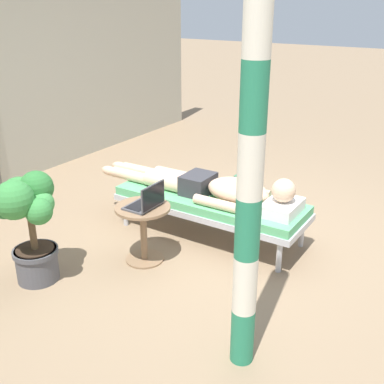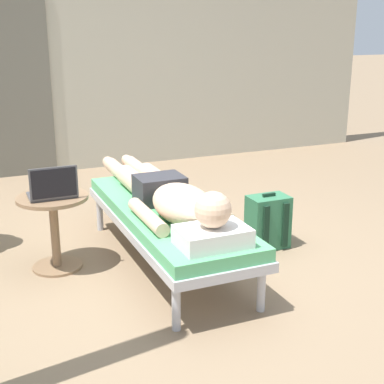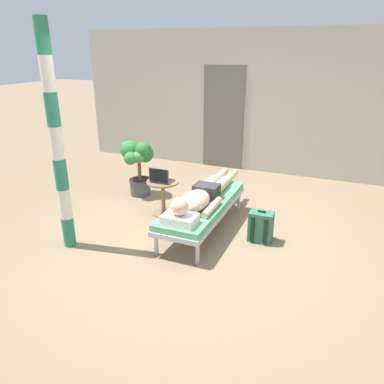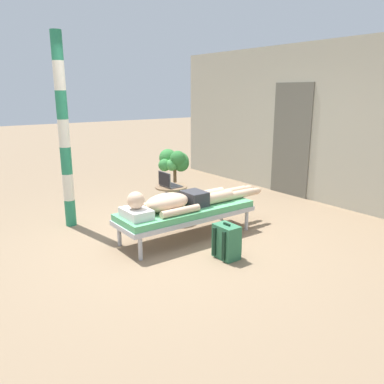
% 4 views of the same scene
% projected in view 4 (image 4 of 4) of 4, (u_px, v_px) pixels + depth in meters
% --- Properties ---
extents(ground_plane, '(40.00, 40.00, 0.00)m').
position_uv_depth(ground_plane, '(179.00, 241.00, 5.05)').
color(ground_plane, '#8C7256').
extents(house_wall_back, '(7.60, 0.20, 2.70)m').
position_uv_depth(house_wall_back, '(329.00, 124.00, 6.52)').
color(house_wall_back, '#B2AD99').
rests_on(house_wall_back, ground).
extents(house_door_panel, '(0.84, 0.03, 2.04)m').
position_uv_depth(house_door_panel, '(291.00, 140.00, 7.07)').
color(house_door_panel, '#625F54').
rests_on(house_door_panel, ground).
extents(lounge_chair, '(0.64, 1.88, 0.42)m').
position_uv_depth(lounge_chair, '(186.00, 212.00, 5.08)').
color(lounge_chair, '#B7B7BC').
rests_on(lounge_chair, ground).
extents(person_reclining, '(0.53, 2.17, 0.32)m').
position_uv_depth(person_reclining, '(183.00, 201.00, 5.00)').
color(person_reclining, white).
rests_on(person_reclining, lounge_chair).
extents(side_table, '(0.48, 0.48, 0.52)m').
position_uv_depth(side_table, '(171.00, 197.00, 5.78)').
color(side_table, '#8C6B4C').
rests_on(side_table, ground).
extents(laptop, '(0.31, 0.24, 0.23)m').
position_uv_depth(laptop, '(168.00, 183.00, 5.69)').
color(laptop, '#4C4C51').
rests_on(laptop, side_table).
extents(backpack, '(0.30, 0.26, 0.42)m').
position_uv_depth(backpack, '(227.00, 242.00, 4.48)').
color(backpack, '#33724C').
rests_on(backpack, ground).
extents(potted_plant, '(0.53, 0.54, 0.93)m').
position_uv_depth(potted_plant, '(175.00, 169.00, 6.62)').
color(potted_plant, '#4C4C51').
rests_on(potted_plant, ground).
extents(porch_post, '(0.15, 0.15, 2.66)m').
position_uv_depth(porch_post, '(64.00, 133.00, 5.30)').
color(porch_post, '#267F59').
rests_on(porch_post, ground).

